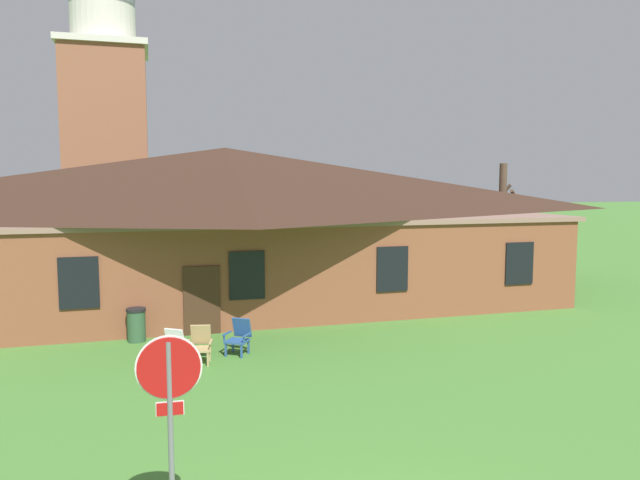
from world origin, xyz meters
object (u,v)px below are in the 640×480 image
lawn_chair_near_door (200,343)px  lawn_chair_by_porch (171,348)px  stop_sign (170,400)px  trash_bin (136,325)px  lawn_chair_left_end (239,336)px

lawn_chair_near_door → lawn_chair_by_porch: bearing=-163.5°
stop_sign → trash_bin: (-0.67, 10.44, -1.51)m
stop_sign → lawn_chair_near_door: 8.10m
lawn_chair_left_end → trash_bin: 3.40m
lawn_chair_by_porch → trash_bin: bearing=107.9°
lawn_chair_by_porch → lawn_chair_near_door: 0.77m
stop_sign → lawn_chair_by_porch: (0.22, 7.69, -1.50)m
lawn_chair_by_porch → trash_bin: size_ratio=0.98×
trash_bin → lawn_chair_near_door: bearing=-57.3°
stop_sign → lawn_chair_left_end: (2.03, 8.38, -1.50)m
lawn_chair_by_porch → lawn_chair_left_end: bearing=21.0°
lawn_chair_near_door → lawn_chair_left_end: (1.07, 0.48, 0.00)m
lawn_chair_near_door → trash_bin: bearing=122.7°
lawn_chair_by_porch → lawn_chair_near_door: bearing=16.5°
lawn_chair_by_porch → trash_bin: 2.90m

